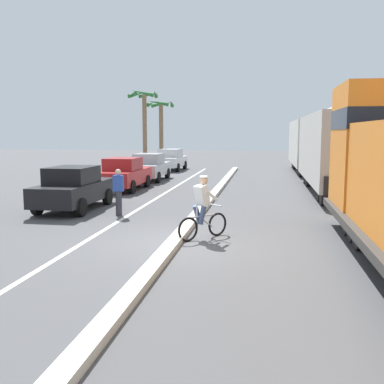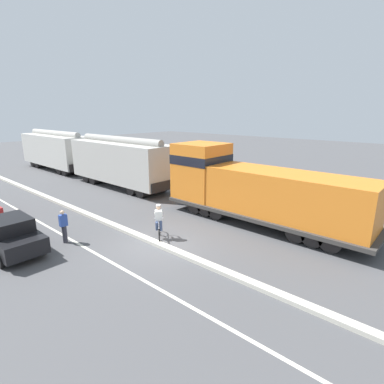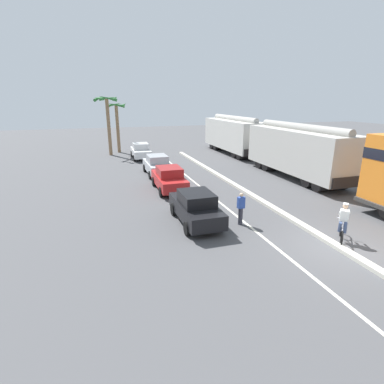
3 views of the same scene
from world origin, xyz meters
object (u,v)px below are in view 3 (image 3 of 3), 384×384
hopper_car_lead (298,151)px  parked_car_red (169,179)px  parked_car_black (196,207)px  palm_tree_far (107,112)px  hopper_car_middle (233,135)px  palm_tree_near (117,117)px  parked_car_silver (157,165)px  parked_car_white (141,151)px  cyclist (343,223)px  pedestrian_by_cars (241,208)px

hopper_car_lead → parked_car_red: size_ratio=2.51×
parked_car_black → palm_tree_far: palm_tree_far is taller
hopper_car_middle → palm_tree_near: size_ratio=1.87×
hopper_car_lead → palm_tree_far: palm_tree_far is taller
parked_car_black → parked_car_silver: (0.18, 10.47, 0.00)m
parked_car_white → palm_tree_near: 6.00m
hopper_car_middle → cyclist: hopper_car_middle is taller
hopper_car_lead → hopper_car_middle: (0.00, 11.60, 0.00)m
hopper_car_lead → hopper_car_middle: bearing=90.0°
parked_car_red → parked_car_silver: 4.62m
parked_car_red → parked_car_white: (-0.12, 11.94, 0.00)m
hopper_car_middle → parked_car_white: (-10.49, -0.06, -1.26)m
hopper_car_middle → palm_tree_near: (-12.34, 4.65, 1.96)m
parked_car_red → pedestrian_by_cars: 7.00m
cyclist → palm_tree_far: 26.43m
parked_car_red → palm_tree_far: palm_tree_far is taller
cyclist → hopper_car_middle: bearing=76.9°
hopper_car_lead → parked_car_black: 12.23m
parked_car_red → cyclist: 11.06m
parked_car_silver → cyclist: 15.23m
palm_tree_far → hopper_car_middle: bearing=-13.0°
hopper_car_middle → parked_car_silver: 12.70m
parked_car_silver → palm_tree_near: bearing=99.9°
parked_car_red → hopper_car_lead: bearing=2.2°
hopper_car_lead → parked_car_red: bearing=-177.8°
pedestrian_by_cars → hopper_car_lead: bearing=40.2°
parked_car_black → palm_tree_far: size_ratio=0.66×
parked_car_silver → pedestrian_by_cars: same height
hopper_car_lead → cyclist: hopper_car_lead is taller
cyclist → parked_car_red: bearing=118.7°
hopper_car_middle → parked_car_black: (-10.44, -17.84, -1.26)m
cyclist → pedestrian_by_cars: bearing=138.4°
parked_car_silver → hopper_car_lead: bearing=-22.4°
hopper_car_lead → parked_car_red: (-10.37, -0.40, -1.26)m
parked_car_black → parked_car_silver: 10.47m
parked_car_black → cyclist: bearing=-35.6°
parked_car_white → parked_car_red: bearing=-89.4°
hopper_car_middle → parked_car_silver: hopper_car_middle is taller
parked_car_black → parked_car_red: same height
parked_car_red → parked_car_white: size_ratio=0.99×
parked_car_silver → pedestrian_by_cars: 11.49m
cyclist → palm_tree_near: size_ratio=0.30×
parked_car_red → palm_tree_near: size_ratio=0.74×
palm_tree_near → parked_car_red: bearing=-83.2°
parked_car_white → hopper_car_middle: bearing=0.3°
palm_tree_far → pedestrian_by_cars: bearing=-77.1°
hopper_car_lead → parked_car_black: size_ratio=2.52×
parked_car_red → parked_car_white: bearing=90.6°
hopper_car_middle → cyclist: size_ratio=6.18×
hopper_car_lead → parked_car_silver: 11.16m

